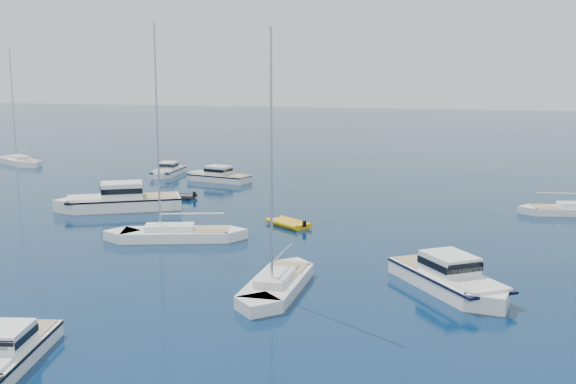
# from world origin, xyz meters

# --- Properties ---
(ground) EXTENTS (400.00, 400.00, 0.00)m
(ground) POSITION_xyz_m (0.00, 0.00, 0.00)
(ground) COLOR navy
(ground) RESTS_ON ground
(motor_cruiser_near) EXTENTS (4.05, 8.04, 2.02)m
(motor_cruiser_near) POSITION_xyz_m (-7.39, -7.91, 0.00)
(motor_cruiser_near) COLOR white
(motor_cruiser_near) RESTS_ON ground
(motor_cruiser_right) EXTENTS (8.35, 9.65, 2.58)m
(motor_cruiser_right) POSITION_xyz_m (9.84, 7.57, 0.00)
(motor_cruiser_right) COLOR silver
(motor_cruiser_right) RESTS_ON ground
(motor_cruiser_centre) EXTENTS (11.95, 8.97, 3.08)m
(motor_cruiser_centre) POSITION_xyz_m (-19.64, 23.18, 0.00)
(motor_cruiser_centre) COLOR white
(motor_cruiser_centre) RESTS_ON ground
(motor_cruiser_far_l) EXTENTS (8.79, 4.25, 2.21)m
(motor_cruiser_far_l) POSITION_xyz_m (-17.36, 40.60, 0.00)
(motor_cruiser_far_l) COLOR silver
(motor_cruiser_far_l) RESTS_ON ground
(motor_cruiser_horizon) EXTENTS (3.07, 7.76, 1.99)m
(motor_cruiser_horizon) POSITION_xyz_m (-24.61, 43.22, 0.00)
(motor_cruiser_horizon) COLOR white
(motor_cruiser_horizon) RESTS_ON ground
(sailboat_fore) EXTENTS (2.89, 10.18, 14.86)m
(sailboat_fore) POSITION_xyz_m (0.53, 4.80, 0.00)
(sailboat_fore) COLOR silver
(sailboat_fore) RESTS_ON ground
(sailboat_mid_l) EXTENTS (11.25, 6.18, 16.04)m
(sailboat_mid_l) POSITION_xyz_m (-10.04, 14.25, 0.00)
(sailboat_mid_l) COLOR white
(sailboat_mid_l) RESTS_ON ground
(sailboat_centre) EXTENTS (9.74, 4.27, 13.87)m
(sailboat_centre) POSITION_xyz_m (18.58, 32.04, 0.00)
(sailboat_centre) COLOR white
(sailboat_centre) RESTS_ON ground
(sailboat_far_l) EXTENTS (10.56, 7.89, 15.68)m
(sailboat_far_l) POSITION_xyz_m (-47.71, 46.91, 0.00)
(sailboat_far_l) COLOR white
(sailboat_far_l) RESTS_ON ground
(tender_yellow) EXTENTS (4.45, 4.04, 0.95)m
(tender_yellow) POSITION_xyz_m (-3.42, 20.85, 0.00)
(tender_yellow) COLOR #E4A50D
(tender_yellow) RESTS_ON ground
(tender_grey_far) EXTENTS (3.50, 2.13, 0.95)m
(tender_grey_far) POSITION_xyz_m (-16.97, 29.74, 0.00)
(tender_grey_far) COLOR black
(tender_grey_far) RESTS_ON ground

